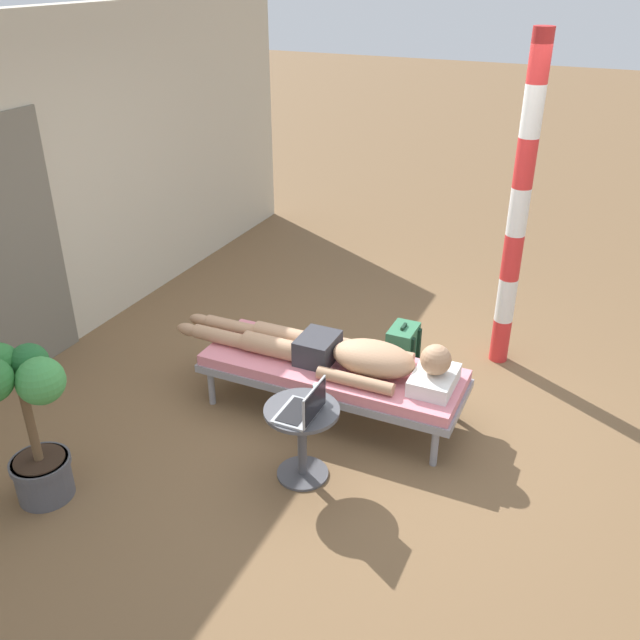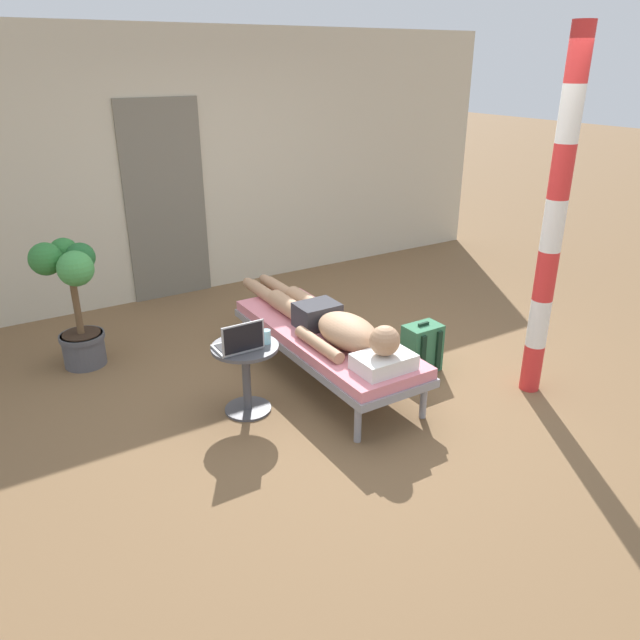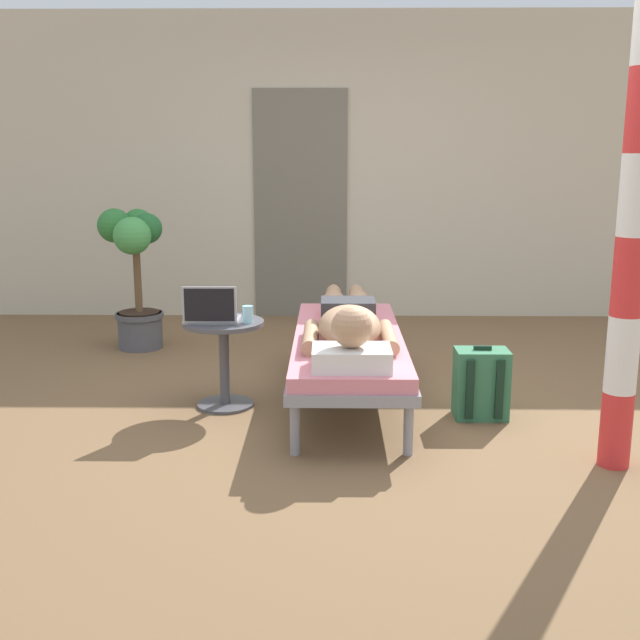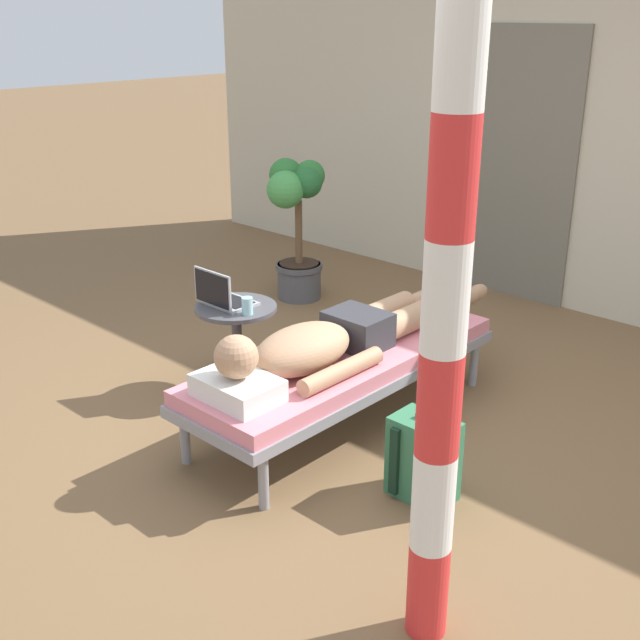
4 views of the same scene
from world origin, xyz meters
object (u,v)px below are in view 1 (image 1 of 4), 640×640
lounge_chair (332,371)px  porch_post (518,212)px  side_table (302,431)px  laptop (305,408)px  backpack (402,350)px  person_reclining (342,354)px  drink_glass (318,392)px  potted_plant (27,414)px

lounge_chair → porch_post: (1.28, -0.98, 0.96)m
lounge_chair → side_table: size_ratio=3.70×
laptop → porch_post: (2.08, -0.82, 0.72)m
lounge_chair → laptop: laptop is taller
lounge_chair → backpack: (0.76, -0.29, -0.15)m
lounge_chair → backpack: size_ratio=4.57×
lounge_chair → backpack: backpack is taller
side_table → backpack: size_ratio=1.23×
laptop → porch_post: size_ratio=0.12×
person_reclining → backpack: person_reclining is taller
lounge_chair → drink_glass: (-0.59, -0.16, 0.23)m
lounge_chair → porch_post: size_ratio=0.74×
backpack → potted_plant: potted_plant is taller
person_reclining → porch_post: porch_post is taller
person_reclining → backpack: 0.85m
lounge_chair → person_reclining: size_ratio=0.89×
side_table → potted_plant: size_ratio=0.49×
porch_post → backpack: bearing=127.0°
porch_post → side_table: bearing=156.7°
drink_glass → porch_post: 2.17m
drink_glass → potted_plant: potted_plant is taller
side_table → drink_glass: drink_glass is taller
lounge_chair → person_reclining: bearing=-90.0°
potted_plant → person_reclining: bearing=-39.9°
side_table → laptop: laptop is taller
drink_glass → backpack: size_ratio=0.24×
side_table → backpack: bearing=-6.7°
person_reclining → drink_glass: bearing=-172.2°
side_table → lounge_chair: bearing=8.8°
side_table → porch_post: 2.39m
backpack → potted_plant: (-2.36, 1.55, 0.44)m
side_table → potted_plant: 1.65m
person_reclining → potted_plant: (-1.60, 1.34, 0.12)m
drink_glass → porch_post: bearing=-23.9°
backpack → person_reclining: bearing=164.2°
person_reclining → backpack: (0.76, -0.21, -0.32)m
lounge_chair → potted_plant: (-1.60, 1.26, 0.29)m
laptop → drink_glass: size_ratio=3.10×
laptop → porch_post: porch_post is taller
side_table → potted_plant: potted_plant is taller
person_reclining → drink_glass: (-0.59, -0.08, 0.06)m
potted_plant → backpack: bearing=-33.4°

